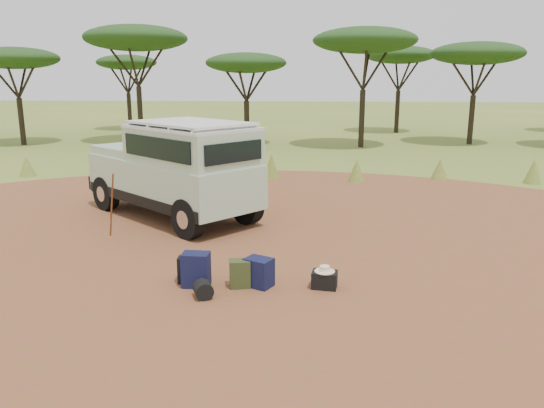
# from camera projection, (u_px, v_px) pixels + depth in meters

# --- Properties ---
(ground) EXTENTS (140.00, 140.00, 0.00)m
(ground) POSITION_uv_depth(u_px,v_px,m) (240.00, 260.00, 10.56)
(ground) COLOR #5B772A
(ground) RESTS_ON ground
(dirt_clearing) EXTENTS (23.00, 23.00, 0.01)m
(dirt_clearing) POSITION_uv_depth(u_px,v_px,m) (240.00, 260.00, 10.56)
(dirt_clearing) COLOR brown
(dirt_clearing) RESTS_ON ground
(grass_fringe) EXTENTS (36.60, 1.60, 0.90)m
(grass_fringe) POSITION_uv_depth(u_px,v_px,m) (274.00, 168.00, 18.87)
(grass_fringe) COLOR #5B772A
(grass_fringe) RESTS_ON ground
(acacia_treeline) EXTENTS (46.70, 13.20, 6.26)m
(acacia_treeline) POSITION_uv_depth(u_px,v_px,m) (300.00, 52.00, 28.58)
(acacia_treeline) COLOR black
(acacia_treeline) RESTS_ON ground
(safari_vehicle) EXTENTS (5.20, 4.89, 2.52)m
(safari_vehicle) POSITION_uv_depth(u_px,v_px,m) (176.00, 171.00, 13.50)
(safari_vehicle) COLOR #A5BFA3
(safari_vehicle) RESTS_ON ground
(walking_staff) EXTENTS (0.33, 0.34, 1.51)m
(walking_staff) POSITION_uv_depth(u_px,v_px,m) (112.00, 206.00, 11.86)
(walking_staff) COLOR brown
(walking_staff) RESTS_ON ground
(backpack_black) EXTENTS (0.36, 0.28, 0.47)m
(backpack_black) POSITION_uv_depth(u_px,v_px,m) (188.00, 270.00, 9.39)
(backpack_black) COLOR black
(backpack_black) RESTS_ON ground
(backpack_navy) EXTENTS (0.48, 0.35, 0.61)m
(backpack_navy) POSITION_uv_depth(u_px,v_px,m) (196.00, 270.00, 9.19)
(backpack_navy) COLOR #12153A
(backpack_navy) RESTS_ON ground
(backpack_olive) EXTENTS (0.40, 0.32, 0.49)m
(backpack_olive) POSITION_uv_depth(u_px,v_px,m) (240.00, 274.00, 9.17)
(backpack_olive) COLOR #38421E
(backpack_olive) RESTS_ON ground
(duffel_navy) EXTENTS (0.56, 0.52, 0.51)m
(duffel_navy) POSITION_uv_depth(u_px,v_px,m) (259.00, 273.00, 9.20)
(duffel_navy) COLOR #12153A
(duffel_navy) RESTS_ON ground
(hard_case) EXTENTS (0.47, 0.36, 0.30)m
(hard_case) POSITION_uv_depth(u_px,v_px,m) (324.00, 280.00, 9.15)
(hard_case) COLOR black
(hard_case) RESTS_ON ground
(stuff_sack) EXTENTS (0.39, 0.39, 0.30)m
(stuff_sack) POSITION_uv_depth(u_px,v_px,m) (203.00, 290.00, 8.73)
(stuff_sack) COLOR black
(stuff_sack) RESTS_ON ground
(safari_hat) EXTENTS (0.35, 0.35, 0.10)m
(safari_hat) POSITION_uv_depth(u_px,v_px,m) (325.00, 270.00, 9.10)
(safari_hat) COLOR beige
(safari_hat) RESTS_ON hard_case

